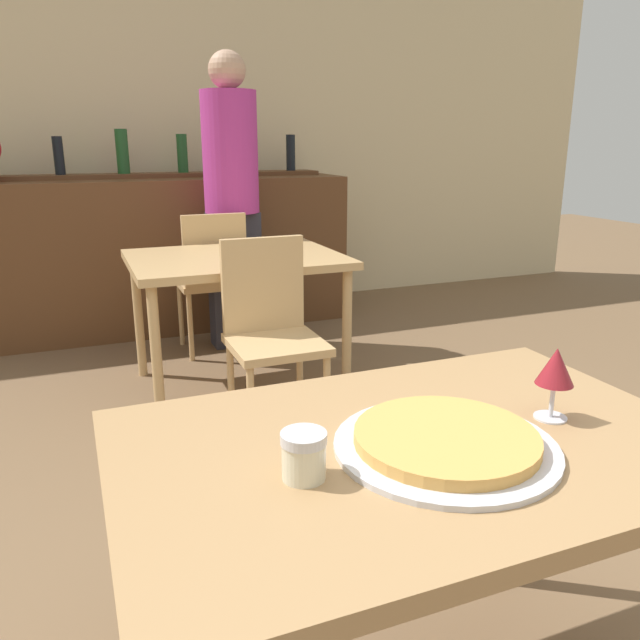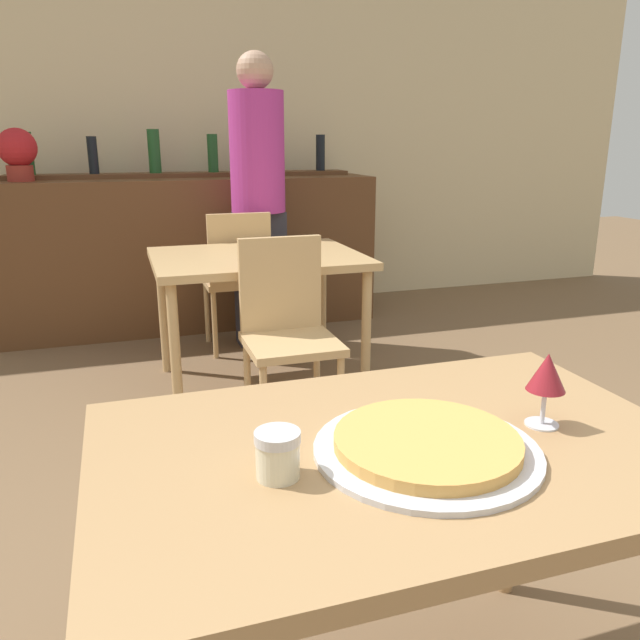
% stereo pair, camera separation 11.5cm
% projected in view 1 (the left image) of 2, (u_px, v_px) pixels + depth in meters
% --- Properties ---
extents(wall_back, '(8.00, 0.05, 2.80)m').
position_uv_depth(wall_back, '(144.00, 127.00, 4.61)').
color(wall_back, beige).
rests_on(wall_back, ground_plane).
extents(dining_table_near, '(1.18, 0.77, 0.73)m').
position_uv_depth(dining_table_near, '(413.00, 475.00, 1.27)').
color(dining_table_near, '#A87F51').
rests_on(dining_table_near, ground_plane).
extents(dining_table_far, '(1.08, 0.84, 0.73)m').
position_uv_depth(dining_table_far, '(236.00, 270.00, 3.28)').
color(dining_table_far, tan).
rests_on(dining_table_far, ground_plane).
extents(bar_counter, '(2.60, 0.56, 1.05)m').
position_uv_depth(bar_counter, '(163.00, 255.00, 4.40)').
color(bar_counter, brown).
rests_on(bar_counter, ground_plane).
extents(bar_back_shelf, '(2.39, 0.24, 0.33)m').
position_uv_depth(bar_back_shelf, '(151.00, 168.00, 4.36)').
color(bar_back_shelf, brown).
rests_on(bar_back_shelf, bar_counter).
extents(chair_far_side_front, '(0.40, 0.40, 0.89)m').
position_uv_depth(chair_far_side_front, '(271.00, 324.00, 2.79)').
color(chair_far_side_front, tan).
rests_on(chair_far_side_front, ground_plane).
extents(chair_far_side_back, '(0.40, 0.40, 0.89)m').
position_uv_depth(chair_far_side_back, '(212.00, 274.00, 3.84)').
color(chair_far_side_back, tan).
rests_on(chair_far_side_back, ground_plane).
extents(pizza_tray, '(0.43, 0.43, 0.04)m').
position_uv_depth(pizza_tray, '(446.00, 441.00, 1.20)').
color(pizza_tray, silver).
rests_on(pizza_tray, dining_table_near).
extents(cheese_shaker, '(0.08, 0.08, 0.09)m').
position_uv_depth(cheese_shaker, '(304.00, 455.00, 1.09)').
color(cheese_shaker, beige).
rests_on(cheese_shaker, dining_table_near).
extents(person_standing, '(0.34, 0.34, 1.82)m').
position_uv_depth(person_standing, '(232.00, 192.00, 3.89)').
color(person_standing, '#2D2D38').
rests_on(person_standing, ground_plane).
extents(wine_glass, '(0.08, 0.08, 0.16)m').
position_uv_depth(wine_glass, '(556.00, 369.00, 1.31)').
color(wine_glass, silver).
rests_on(wine_glass, dining_table_near).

